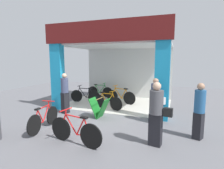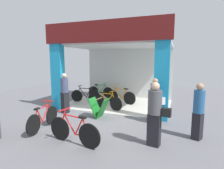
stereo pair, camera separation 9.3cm
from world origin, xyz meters
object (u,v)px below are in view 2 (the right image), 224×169
(bicycle_parked_1, at_px, (74,131))
(pedestrian_1, at_px, (65,93))
(bicycle_inside_2, at_px, (107,102))
(bicycle_parked_0, at_px, (43,119))
(pedestrian_0, at_px, (155,113))
(pedestrian_2, at_px, (198,111))
(bicycle_inside_3, at_px, (100,91))
(sandwich_board_sign, at_px, (99,108))
(bicycle_inside_1, at_px, (86,96))
(pedestrian_3, at_px, (155,100))
(bicycle_inside_0, at_px, (121,96))

(bicycle_parked_1, bearing_deg, pedestrian_1, 129.26)
(bicycle_inside_2, height_order, bicycle_parked_0, bicycle_parked_0)
(pedestrian_0, xyz_separation_m, pedestrian_2, (1.13, 0.86, -0.07))
(bicycle_inside_3, distance_m, sandwich_board_sign, 4.04)
(bicycle_inside_1, distance_m, bicycle_inside_3, 1.60)
(bicycle_inside_2, relative_size, bicycle_inside_3, 0.97)
(pedestrian_3, bearing_deg, sandwich_board_sign, -175.01)
(bicycle_inside_3, xyz_separation_m, bicycle_parked_0, (0.36, -5.48, 0.01))
(bicycle_parked_1, height_order, pedestrian_3, pedestrian_3)
(bicycle_inside_2, xyz_separation_m, sandwich_board_sign, (0.16, -1.26, 0.04))
(bicycle_parked_1, xyz_separation_m, sandwich_board_sign, (-0.31, 2.35, 0.01))
(pedestrian_3, bearing_deg, bicycle_inside_2, 155.33)
(bicycle_inside_1, bearing_deg, bicycle_parked_1, -64.87)
(pedestrian_3, bearing_deg, bicycle_inside_0, 131.36)
(bicycle_inside_3, xyz_separation_m, pedestrian_1, (-0.06, -3.64, 0.53))
(bicycle_inside_2, bearing_deg, pedestrian_2, -29.15)
(bicycle_inside_0, distance_m, bicycle_parked_0, 4.51)
(bicycle_inside_3, xyz_separation_m, pedestrian_2, (5.13, -4.50, 0.49))
(bicycle_inside_2, bearing_deg, bicycle_inside_1, 152.23)
(bicycle_inside_0, bearing_deg, pedestrian_1, -125.63)
(bicycle_inside_1, distance_m, pedestrian_1, 2.12)
(bicycle_inside_2, distance_m, bicycle_inside_3, 2.84)
(pedestrian_0, height_order, pedestrian_1, same)
(sandwich_board_sign, bearing_deg, bicycle_parked_0, -125.01)
(bicycle_inside_3, relative_size, bicycle_parked_1, 0.95)
(pedestrian_0, distance_m, pedestrian_3, 1.86)
(bicycle_inside_0, xyz_separation_m, bicycle_inside_2, (-0.27, -1.27, -0.02))
(bicycle_parked_0, height_order, sandwich_board_sign, bicycle_parked_0)
(bicycle_inside_1, height_order, pedestrian_1, pedestrian_1)
(sandwich_board_sign, bearing_deg, pedestrian_0, -34.56)
(bicycle_inside_1, xyz_separation_m, sandwich_board_sign, (1.78, -2.11, 0.03))
(bicycle_inside_1, relative_size, bicycle_parked_0, 1.01)
(bicycle_inside_1, height_order, sandwich_board_sign, bicycle_inside_1)
(pedestrian_2, relative_size, pedestrian_3, 1.00)
(bicycle_inside_2, bearing_deg, pedestrian_3, -24.67)
(bicycle_parked_0, bearing_deg, bicycle_inside_1, 97.84)
(bicycle_inside_3, bearing_deg, sandwich_board_sign, -66.68)
(bicycle_inside_2, height_order, bicycle_inside_3, bicycle_inside_3)
(bicycle_parked_0, height_order, pedestrian_2, pedestrian_2)
(bicycle_inside_1, bearing_deg, sandwich_board_sign, -49.94)
(pedestrian_2, bearing_deg, bicycle_inside_2, 150.85)
(bicycle_inside_1, xyz_separation_m, pedestrian_2, (5.31, -2.91, 0.47))
(pedestrian_1, bearing_deg, pedestrian_3, 1.84)
(bicycle_inside_0, bearing_deg, bicycle_inside_1, -167.45)
(sandwich_board_sign, xyz_separation_m, pedestrian_3, (2.17, 0.19, 0.45))
(bicycle_inside_2, relative_size, bicycle_parked_0, 0.95)
(sandwich_board_sign, relative_size, pedestrian_0, 0.46)
(pedestrian_2, bearing_deg, bicycle_inside_1, 151.26)
(bicycle_inside_2, height_order, pedestrian_1, pedestrian_1)
(bicycle_inside_1, height_order, bicycle_inside_3, bicycle_inside_1)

